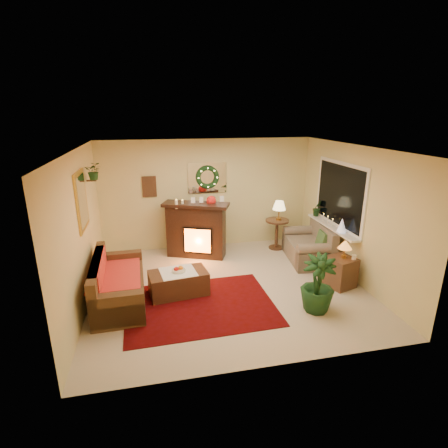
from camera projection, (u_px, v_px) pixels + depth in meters
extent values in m
plane|color=beige|center=(228.00, 287.00, 6.66)|extent=(5.00, 5.00, 0.00)
plane|color=white|center=(228.00, 148.00, 5.86)|extent=(5.00, 5.00, 0.00)
plane|color=#EFD88C|center=(207.00, 194.00, 8.35)|extent=(5.00, 5.00, 0.00)
plane|color=#EFD88C|center=(270.00, 277.00, 4.17)|extent=(5.00, 5.00, 0.00)
plane|color=#EFD88C|center=(81.00, 231.00, 5.76)|extent=(4.50, 4.50, 0.00)
plane|color=#EFD88C|center=(354.00, 214.00, 6.76)|extent=(4.50, 4.50, 0.00)
cube|color=#60170D|center=(200.00, 305.00, 6.01)|extent=(2.56, 1.95, 0.01)
cube|color=brown|center=(119.00, 278.00, 6.06)|extent=(0.88, 1.89, 0.80)
cube|color=red|center=(115.00, 273.00, 6.19)|extent=(0.87, 1.41, 0.02)
cube|color=black|center=(196.00, 233.00, 7.94)|extent=(1.35, 0.88, 1.19)
sphere|color=red|center=(211.00, 201.00, 7.74)|extent=(0.22, 0.22, 0.22)
cylinder|color=silver|center=(176.00, 204.00, 7.61)|extent=(0.07, 0.07, 0.20)
cylinder|color=white|center=(182.00, 204.00, 7.65)|extent=(0.05, 0.05, 0.16)
cube|color=white|center=(207.00, 178.00, 8.21)|extent=(0.92, 0.02, 0.72)
torus|color=#194719|center=(208.00, 177.00, 8.17)|extent=(0.55, 0.11, 0.55)
cube|color=#381E11|center=(149.00, 187.00, 7.99)|extent=(0.32, 0.03, 0.48)
cube|color=gold|center=(82.00, 201.00, 5.91)|extent=(0.03, 0.84, 1.00)
imported|color=#194719|center=(95.00, 179.00, 6.57)|extent=(0.33, 0.28, 0.36)
cube|color=gray|center=(308.00, 242.00, 7.76)|extent=(0.99, 1.51, 0.82)
cube|color=white|center=(340.00, 195.00, 7.19)|extent=(0.03, 1.86, 1.36)
cube|color=black|center=(339.00, 195.00, 7.19)|extent=(0.02, 1.70, 1.22)
cube|color=white|center=(332.00, 227.00, 7.38)|extent=(0.22, 1.86, 0.04)
cone|color=white|center=(342.00, 225.00, 6.92)|extent=(0.18, 0.18, 0.27)
imported|color=#234F20|center=(317.00, 208.00, 8.00)|extent=(0.27, 0.22, 0.49)
cylinder|color=#3E230F|center=(276.00, 236.00, 8.45)|extent=(0.68, 0.68, 0.72)
cone|color=#FFE08F|center=(279.00, 214.00, 8.28)|extent=(0.31, 0.31, 0.48)
cube|color=#3A1B13|center=(340.00, 273.00, 6.62)|extent=(0.59, 0.59, 0.58)
cone|color=orange|center=(345.00, 250.00, 6.48)|extent=(0.26, 0.26, 0.38)
cube|color=#3C150E|center=(179.00, 283.00, 6.34)|extent=(1.10, 0.70, 0.43)
cylinder|color=beige|center=(179.00, 271.00, 6.28)|extent=(0.25, 0.25, 0.06)
imported|color=#245325|center=(318.00, 286.00, 5.74)|extent=(2.13, 2.13, 2.94)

